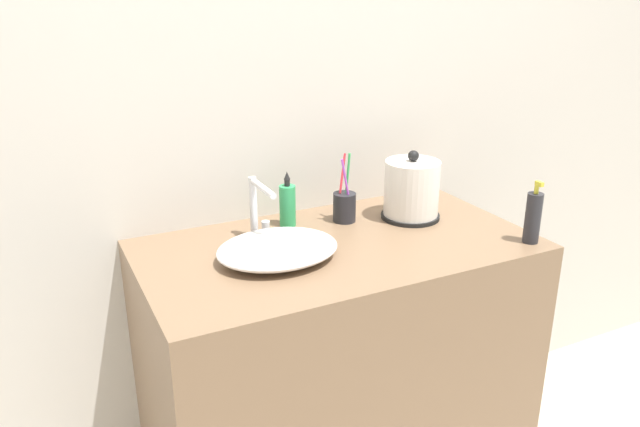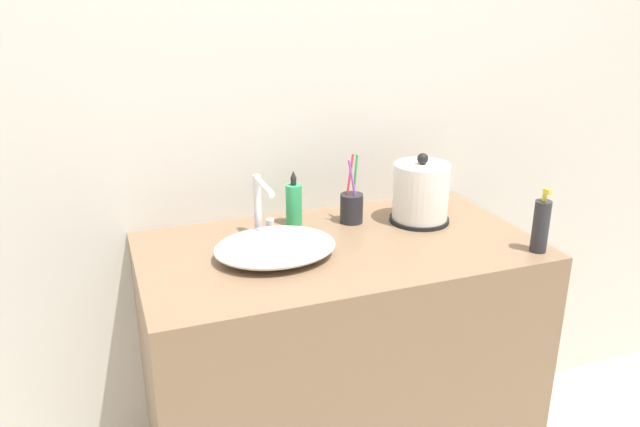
% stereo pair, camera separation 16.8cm
% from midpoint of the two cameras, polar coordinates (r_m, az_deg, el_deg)
% --- Properties ---
extents(wall_back, '(6.00, 0.04, 2.60)m').
position_cam_midpoint_polar(wall_back, '(1.91, -5.37, 12.02)').
color(wall_back, beige).
rests_on(wall_back, ground_plane).
extents(vanity_counter, '(1.10, 0.60, 0.89)m').
position_cam_midpoint_polar(vanity_counter, '(1.96, -1.00, -14.87)').
color(vanity_counter, brown).
rests_on(vanity_counter, ground_plane).
extents(sink_basin, '(0.33, 0.26, 0.06)m').
position_cam_midpoint_polar(sink_basin, '(1.65, -6.81, -3.27)').
color(sink_basin, white).
rests_on(sink_basin, vanity_counter).
extents(faucet, '(0.06, 0.17, 0.18)m').
position_cam_midpoint_polar(faucet, '(1.76, -8.42, 0.78)').
color(faucet, silver).
rests_on(faucet, vanity_counter).
extents(electric_kettle, '(0.18, 0.18, 0.21)m').
position_cam_midpoint_polar(electric_kettle, '(1.91, 5.89, 1.97)').
color(electric_kettle, black).
rests_on(electric_kettle, vanity_counter).
extents(toothbrush_cup, '(0.07, 0.07, 0.21)m').
position_cam_midpoint_polar(toothbrush_cup, '(1.89, -0.29, 0.66)').
color(toothbrush_cup, '#232328').
rests_on(toothbrush_cup, vanity_counter).
extents(lotion_bottle, '(0.04, 0.04, 0.18)m').
position_cam_midpoint_polar(lotion_bottle, '(1.80, 16.41, -0.39)').
color(lotion_bottle, '#28282D').
rests_on(lotion_bottle, vanity_counter).
extents(shampoo_bottle, '(0.05, 0.05, 0.17)m').
position_cam_midpoint_polar(shampoo_bottle, '(1.86, -5.58, 0.78)').
color(shampoo_bottle, '#2D9956').
rests_on(shampoo_bottle, vanity_counter).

